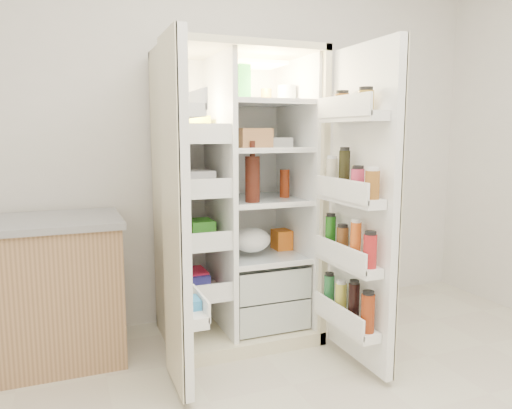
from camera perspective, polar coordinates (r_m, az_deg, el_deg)
name	(u,v)px	position (r m, az deg, el deg)	size (l,w,h in m)	color
wall_back	(224,125)	(3.39, -3.81, 9.26)	(4.00, 0.02, 2.70)	silver
refrigerator	(236,220)	(3.10, -2.33, -1.88)	(0.92, 0.70, 1.80)	beige
freezer_door	(177,218)	(2.37, -9.32, -1.58)	(0.15, 0.40, 1.72)	white
fridge_door	(360,212)	(2.67, 12.13, -0.90)	(0.17, 0.58, 1.72)	white
kitchen_counter	(17,294)	(3.04, -26.30, -9.39)	(1.14, 0.61, 0.83)	#A37951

